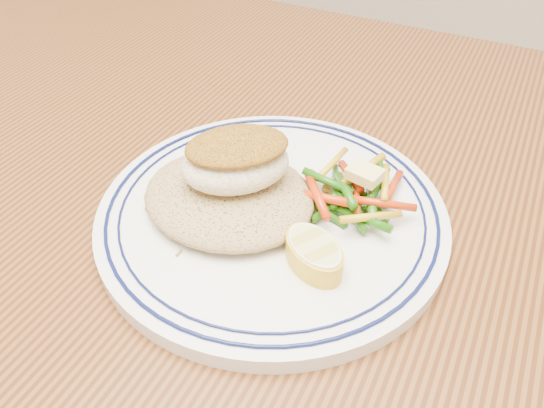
{
  "coord_description": "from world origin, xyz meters",
  "views": [
    {
      "loc": [
        0.11,
        -0.32,
        1.06
      ],
      "look_at": [
        -0.04,
        -0.02,
        0.77
      ],
      "focal_mm": 35.0,
      "sensor_mm": 36.0,
      "label": 1
    }
  ],
  "objects_px": {
    "rice_pilaf": "(229,193)",
    "vegetable_pile": "(353,194)",
    "fish_fillet": "(236,160)",
    "lemon_wedge": "(314,253)",
    "dining_table": "(314,293)",
    "plate": "(272,213)"
  },
  "relations": [
    {
      "from": "rice_pilaf",
      "to": "vegetable_pile",
      "type": "distance_m",
      "value": 0.1
    },
    {
      "from": "fish_fillet",
      "to": "lemon_wedge",
      "type": "bearing_deg",
      "value": -23.85
    },
    {
      "from": "rice_pilaf",
      "to": "lemon_wedge",
      "type": "height_order",
      "value": "rice_pilaf"
    },
    {
      "from": "fish_fillet",
      "to": "dining_table",
      "type": "bearing_deg",
      "value": 19.27
    },
    {
      "from": "plate",
      "to": "rice_pilaf",
      "type": "xyz_separation_m",
      "value": [
        -0.03,
        -0.01,
        0.02
      ]
    },
    {
      "from": "dining_table",
      "to": "rice_pilaf",
      "type": "distance_m",
      "value": 0.15
    },
    {
      "from": "fish_fillet",
      "to": "vegetable_pile",
      "type": "relative_size",
      "value": 1.07
    },
    {
      "from": "dining_table",
      "to": "vegetable_pile",
      "type": "bearing_deg",
      "value": 33.44
    },
    {
      "from": "lemon_wedge",
      "to": "rice_pilaf",
      "type": "bearing_deg",
      "value": 161.76
    },
    {
      "from": "fish_fillet",
      "to": "vegetable_pile",
      "type": "distance_m",
      "value": 0.1
    },
    {
      "from": "fish_fillet",
      "to": "plate",
      "type": "bearing_deg",
      "value": 8.64
    },
    {
      "from": "rice_pilaf",
      "to": "lemon_wedge",
      "type": "bearing_deg",
      "value": -18.24
    },
    {
      "from": "fish_fillet",
      "to": "vegetable_pile",
      "type": "xyz_separation_m",
      "value": [
        0.09,
        0.04,
        -0.03
      ]
    },
    {
      "from": "plate",
      "to": "vegetable_pile",
      "type": "relative_size",
      "value": 2.89
    },
    {
      "from": "dining_table",
      "to": "lemon_wedge",
      "type": "relative_size",
      "value": 21.0
    },
    {
      "from": "fish_fillet",
      "to": "lemon_wedge",
      "type": "xyz_separation_m",
      "value": [
        0.09,
        -0.04,
        -0.03
      ]
    },
    {
      "from": "rice_pilaf",
      "to": "fish_fillet",
      "type": "bearing_deg",
      "value": 67.56
    },
    {
      "from": "dining_table",
      "to": "fish_fillet",
      "type": "distance_m",
      "value": 0.17
    },
    {
      "from": "dining_table",
      "to": "fish_fillet",
      "type": "height_order",
      "value": "fish_fillet"
    },
    {
      "from": "plate",
      "to": "lemon_wedge",
      "type": "relative_size",
      "value": 4.17
    },
    {
      "from": "plate",
      "to": "vegetable_pile",
      "type": "distance_m",
      "value": 0.07
    },
    {
      "from": "fish_fillet",
      "to": "lemon_wedge",
      "type": "relative_size",
      "value": 1.54
    }
  ]
}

